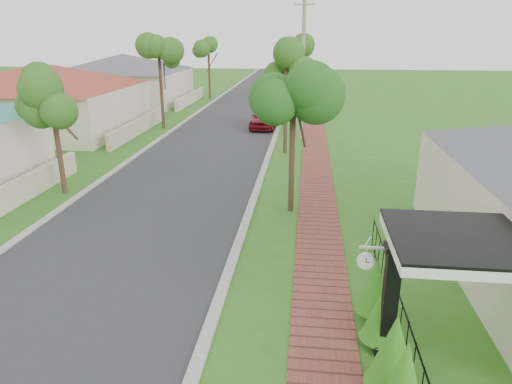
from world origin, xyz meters
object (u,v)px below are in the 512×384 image
at_px(porch_post, 389,306).
at_px(near_tree, 293,100).
at_px(station_clock, 366,260).
at_px(parked_car_white, 273,91).
at_px(utility_pole, 303,70).
at_px(parked_car_red, 265,118).

bearing_deg(porch_post, near_tree, 106.37).
bearing_deg(near_tree, station_clock, -76.23).
distance_m(parked_car_white, station_clock, 40.00).
bearing_deg(parked_car_white, station_clock, -84.53).
distance_m(porch_post, utility_pole, 21.36).
xyz_separation_m(utility_pole, station_clock, (1.76, -20.60, -2.34)).
height_order(parked_car_white, near_tree, near_tree).
distance_m(parked_car_white, utility_pole, 19.66).
relative_size(porch_post, utility_pole, 0.30).
bearing_deg(parked_car_red, parked_car_white, 98.48).
height_order(porch_post, utility_pole, utility_pole).
bearing_deg(porch_post, utility_pole, 96.12).
height_order(parked_car_red, parked_car_white, parked_car_white).
relative_size(parked_car_red, station_clock, 6.70).
height_order(near_tree, utility_pole, utility_pole).
height_order(porch_post, station_clock, porch_post).
xyz_separation_m(porch_post, parked_car_red, (-4.83, 23.95, -0.39)).
relative_size(porch_post, near_tree, 0.48).
xyz_separation_m(near_tree, station_clock, (1.86, -7.60, -2.25)).
height_order(porch_post, parked_car_white, porch_post).
bearing_deg(parked_car_white, parked_car_red, -89.25).
relative_size(parked_car_white, utility_pole, 0.54).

